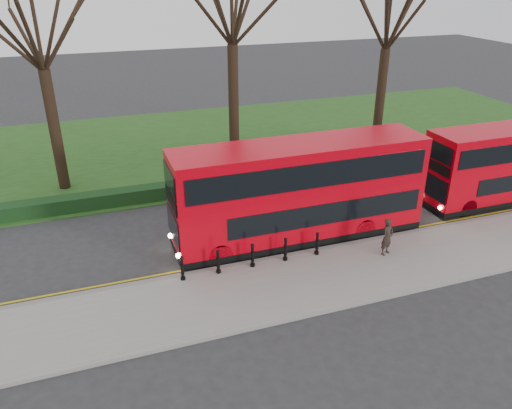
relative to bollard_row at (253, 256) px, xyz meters
name	(u,v)px	position (x,y,z in m)	size (l,w,h in m)	color
ground	(258,250)	(0.73, 1.35, -0.65)	(120.00, 120.00, 0.00)	#28282B
pavement	(284,286)	(0.73, -1.65, -0.57)	(60.00, 4.00, 0.15)	gray
kerb	(266,260)	(0.73, 0.35, -0.57)	(60.00, 0.25, 0.16)	slate
grass_verge	(186,145)	(0.73, 16.35, -0.62)	(60.00, 18.00, 0.06)	#214818
hedge	(217,184)	(0.73, 8.15, -0.25)	(60.00, 0.90, 0.80)	black
yellow_line_outer	(264,258)	(0.73, 0.65, -0.64)	(60.00, 0.10, 0.01)	yellow
yellow_line_inner	(262,256)	(0.73, 0.85, -0.64)	(60.00, 0.10, 0.01)	yellow
tree_left	(36,25)	(-7.27, 11.35, 8.05)	(7.66, 7.66, 11.97)	black
tree_right	(390,12)	(12.73, 11.35, 8.10)	(7.70, 7.70, 12.04)	black
bollard_row	(253,256)	(0.00, 0.00, 0.00)	(5.96, 0.15, 1.00)	black
bus_lead	(299,192)	(2.83, 1.84, 1.63)	(11.37, 2.61, 4.52)	#C2010F
pedestrian	(387,237)	(5.71, -0.95, 0.33)	(0.60, 0.40, 1.65)	#2D221C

